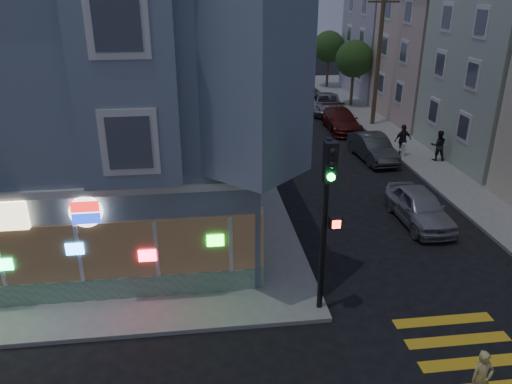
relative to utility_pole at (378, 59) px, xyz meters
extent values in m
plane|color=black|center=(-12.00, -24.00, -4.80)|extent=(120.00, 120.00, 0.00)
cube|color=gray|center=(-25.50, -1.00, -4.72)|extent=(33.00, 42.00, 0.15)
cube|color=gray|center=(-18.00, -13.00, 0.85)|extent=(14.00, 14.00, 11.00)
cube|color=silver|center=(-18.00, -13.00, -0.80)|extent=(14.30, 14.30, 0.25)
cube|color=#196B33|center=(-18.00, -20.05, -4.25)|extent=(13.60, 0.12, 0.80)
cube|color=#382B1E|center=(-18.00, -20.05, -2.85)|extent=(13.60, 0.10, 2.00)
cylinder|color=white|center=(-16.40, -20.13, -1.40)|extent=(1.00, 0.12, 1.00)
cube|color=#BC9F92|center=(7.50, 1.00, -0.15)|extent=(12.00, 8.60, 9.00)
cube|color=#A19BAA|center=(7.50, 10.00, 0.60)|extent=(12.00, 8.60, 10.50)
cylinder|color=#4C3826|center=(0.00, 0.00, -0.15)|extent=(0.30, 0.30, 9.00)
cube|color=#4C3826|center=(0.00, 0.00, 3.75)|extent=(2.20, 0.12, 0.12)
cylinder|color=#4C3826|center=(0.20, 6.00, -3.05)|extent=(0.24, 0.24, 3.20)
sphere|color=#214418|center=(0.20, 6.00, -0.85)|extent=(3.00, 3.00, 3.00)
cylinder|color=#4C3826|center=(0.20, 14.00, -3.05)|extent=(0.24, 0.24, 3.20)
sphere|color=#214418|center=(0.20, 14.00, -0.85)|extent=(3.00, 3.00, 3.00)
imported|color=#DAC86F|center=(-6.20, -25.57, -4.02)|extent=(0.57, 0.38, 1.55)
imported|color=black|center=(1.00, -8.27, -3.75)|extent=(0.99, 0.84, 1.79)
imported|color=#24222A|center=(-0.70, -7.15, -3.70)|extent=(1.17, 0.66, 1.89)
imported|color=#A3A5AA|center=(-3.40, -15.65, -4.04)|extent=(1.85, 4.48, 1.52)
imported|color=#37393C|center=(-2.57, -7.28, -4.05)|extent=(1.88, 4.62, 1.49)
imported|color=#561A13|center=(-2.66, -0.97, -4.07)|extent=(2.17, 5.08, 1.46)
imported|color=#90949A|center=(-2.41, 4.23, -4.06)|extent=(3.13, 5.61, 1.48)
cylinder|color=black|center=(-9.26, -21.34, -1.81)|extent=(0.18, 0.18, 5.67)
cube|color=black|center=(-9.26, -21.59, 0.40)|extent=(0.37, 0.33, 1.19)
sphere|color=black|center=(-9.26, -21.77, 0.78)|extent=(0.23, 0.23, 0.23)
sphere|color=black|center=(-9.26, -21.77, 0.40)|extent=(0.23, 0.23, 0.23)
sphere|color=#19F23F|center=(-9.26, -21.77, 0.03)|extent=(0.23, 0.23, 0.23)
cube|color=black|center=(-8.97, -21.54, -1.53)|extent=(0.37, 0.24, 0.36)
cube|color=#FF2614|center=(-8.97, -21.66, -1.53)|extent=(0.25, 0.02, 0.25)
cylinder|color=white|center=(-0.70, -7.30, -4.31)|extent=(0.27, 0.27, 0.68)
sphere|color=white|center=(-0.70, -7.30, -3.91)|extent=(0.29, 0.29, 0.29)
cylinder|color=white|center=(-0.70, -7.30, -4.25)|extent=(0.51, 0.14, 0.14)
camera|label=1|loc=(-12.97, -34.39, 5.11)|focal=35.00mm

